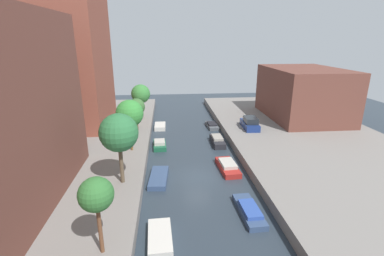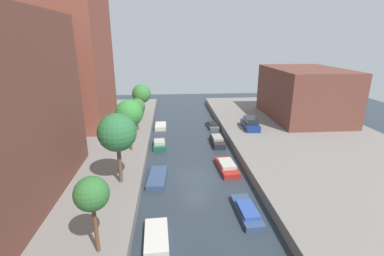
% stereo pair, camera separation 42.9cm
% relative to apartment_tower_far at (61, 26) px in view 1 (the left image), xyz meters
% --- Properties ---
extents(ground_plane, '(84.00, 84.00, 0.00)m').
position_rel_apartment_tower_far_xyz_m(ground_plane, '(16.00, -15.61, -14.26)').
color(ground_plane, '#28333D').
extents(quay_left, '(20.00, 64.00, 1.00)m').
position_rel_apartment_tower_far_xyz_m(quay_left, '(1.00, -15.61, -13.76)').
color(quay_left, gray).
rests_on(quay_left, ground_plane).
extents(quay_right, '(20.00, 64.00, 1.00)m').
position_rel_apartment_tower_far_xyz_m(quay_right, '(31.00, -15.61, -13.76)').
color(quay_right, gray).
rests_on(quay_right, ground_plane).
extents(apartment_tower_far, '(10.00, 11.93, 26.52)m').
position_rel_apartment_tower_far_xyz_m(apartment_tower_far, '(0.00, 0.00, 0.00)').
color(apartment_tower_far, brown).
rests_on(apartment_tower_far, quay_left).
extents(low_block_right, '(10.00, 14.30, 7.51)m').
position_rel_apartment_tower_far_xyz_m(low_block_right, '(34.00, 0.65, -9.50)').
color(low_block_right, brown).
rests_on(low_block_right, quay_right).
extents(street_tree_1, '(1.93, 1.93, 4.71)m').
position_rel_apartment_tower_far_xyz_m(street_tree_1, '(9.33, -26.21, -9.56)').
color(street_tree_1, brown).
rests_on(street_tree_1, quay_left).
extents(street_tree_2, '(3.18, 3.18, 6.04)m').
position_rel_apartment_tower_far_xyz_m(street_tree_2, '(9.33, -17.93, -8.83)').
color(street_tree_2, brown).
rests_on(street_tree_2, quay_left).
extents(street_tree_3, '(2.92, 2.92, 5.62)m').
position_rel_apartment_tower_far_xyz_m(street_tree_3, '(9.33, -10.67, -9.12)').
color(street_tree_3, brown).
rests_on(street_tree_3, quay_left).
extents(street_tree_4, '(2.21, 2.21, 4.32)m').
position_rel_apartment_tower_far_xyz_m(street_tree_4, '(9.33, -3.72, -10.07)').
color(street_tree_4, brown).
rests_on(street_tree_4, quay_left).
extents(street_tree_5, '(2.90, 2.90, 5.03)m').
position_rel_apartment_tower_far_xyz_m(street_tree_5, '(9.33, 3.36, -9.70)').
color(street_tree_5, brown).
rests_on(street_tree_5, quay_left).
extents(parked_car, '(1.96, 4.35, 1.60)m').
position_rel_apartment_tower_far_xyz_m(parked_car, '(24.50, -4.22, -12.59)').
color(parked_car, navy).
rests_on(parked_car, quay_right).
extents(moored_boat_left_1, '(1.68, 3.49, 0.57)m').
position_rel_apartment_tower_far_xyz_m(moored_boat_left_1, '(12.56, -24.46, -13.97)').
color(moored_boat_left_1, beige).
rests_on(moored_boat_left_1, ground_plane).
extents(moored_boat_left_2, '(1.92, 4.30, 0.47)m').
position_rel_apartment_tower_far_xyz_m(moored_boat_left_2, '(12.31, -15.99, -14.02)').
color(moored_boat_left_2, '#33476B').
rests_on(moored_boat_left_2, ground_plane).
extents(moored_boat_left_3, '(1.63, 3.14, 0.89)m').
position_rel_apartment_tower_far_xyz_m(moored_boat_left_3, '(12.28, -7.69, -13.89)').
color(moored_boat_left_3, '#195638').
rests_on(moored_boat_left_3, ground_plane).
extents(moored_boat_left_4, '(1.59, 3.05, 0.59)m').
position_rel_apartment_tower_far_xyz_m(moored_boat_left_4, '(12.21, 0.00, -13.96)').
color(moored_boat_left_4, beige).
rests_on(moored_boat_left_4, ground_plane).
extents(moored_boat_right_2, '(1.59, 4.45, 0.72)m').
position_rel_apartment_tower_far_xyz_m(moored_boat_right_2, '(19.25, -22.06, -13.95)').
color(moored_boat_right_2, '#33476B').
rests_on(moored_boat_right_2, ground_plane).
extents(moored_boat_right_3, '(1.90, 4.41, 0.86)m').
position_rel_apartment_tower_far_xyz_m(moored_boat_right_3, '(19.24, -14.45, -13.90)').
color(moored_boat_right_3, maroon).
rests_on(moored_boat_right_3, ground_plane).
extents(moored_boat_right_4, '(1.45, 4.03, 0.99)m').
position_rel_apartment_tower_far_xyz_m(moored_boat_right_4, '(19.49, -7.22, -13.83)').
color(moored_boat_right_4, '#232328').
rests_on(moored_boat_right_4, ground_plane).
extents(moored_boat_right_5, '(1.64, 3.79, 0.68)m').
position_rel_apartment_tower_far_xyz_m(moored_boat_right_5, '(19.91, -0.19, -13.97)').
color(moored_boat_right_5, '#4C5156').
rests_on(moored_boat_right_5, ground_plane).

